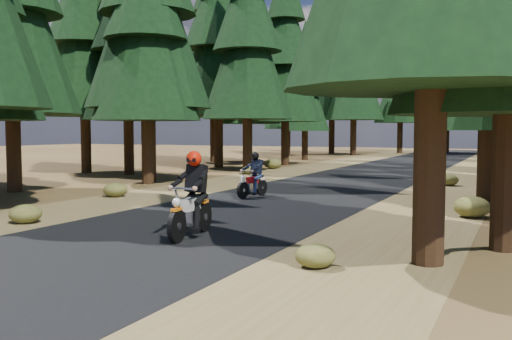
# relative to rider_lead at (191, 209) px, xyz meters

# --- Properties ---
(ground) EXTENTS (120.00, 120.00, 0.00)m
(ground) POSITION_rel_rider_lead_xyz_m (-0.78, 3.36, -0.61)
(ground) COLOR #442E18
(ground) RESTS_ON ground
(road) EXTENTS (6.00, 100.00, 0.01)m
(road) POSITION_rel_rider_lead_xyz_m (-0.78, 8.36, -0.60)
(road) COLOR black
(road) RESTS_ON ground
(shoulder_l) EXTENTS (3.20, 100.00, 0.01)m
(shoulder_l) POSITION_rel_rider_lead_xyz_m (-5.38, 8.36, -0.61)
(shoulder_l) COLOR brown
(shoulder_l) RESTS_ON ground
(shoulder_r) EXTENTS (3.20, 100.00, 0.01)m
(shoulder_r) POSITION_rel_rider_lead_xyz_m (3.82, 8.36, -0.61)
(shoulder_r) COLOR brown
(shoulder_r) RESTS_ON ground
(pine_forest) EXTENTS (34.59, 55.08, 16.32)m
(pine_forest) POSITION_rel_rider_lead_xyz_m (-0.80, 24.41, 7.28)
(pine_forest) COLOR black
(pine_forest) RESTS_ON ground
(understory_shrubs) EXTENTS (14.36, 30.39, 0.70)m
(understory_shrubs) POSITION_rel_rider_lead_xyz_m (1.86, 11.13, -0.32)
(understory_shrubs) COLOR #474C1E
(understory_shrubs) RESTS_ON ground
(rider_lead) EXTENTS (0.85, 2.09, 1.81)m
(rider_lead) POSITION_rel_rider_lead_xyz_m (0.00, 0.00, 0.00)
(rider_lead) COLOR beige
(rider_lead) RESTS_ON road
(rider_follow) EXTENTS (0.78, 1.76, 1.51)m
(rider_follow) POSITION_rel_rider_lead_xyz_m (-1.95, 7.07, -0.10)
(rider_follow) COLOR #A20A0F
(rider_follow) RESTS_ON road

